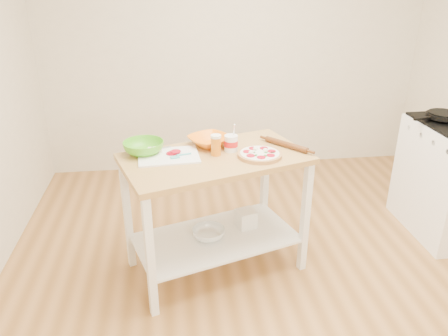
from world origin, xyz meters
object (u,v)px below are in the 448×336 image
object	(u,v)px
rolling_pin	(286,145)
shelf_bin	(246,219)
prep_island	(216,189)
yogurt_tub	(231,143)
beer_pint	(216,145)
cutting_board	(168,156)
green_bowl	(144,148)
pizza	(260,154)
skillet	(443,116)
shelf_glass_bowl	(209,234)
knife	(148,151)
orange_bowl	(210,141)
spatula	(180,156)

from	to	relation	value
rolling_pin	shelf_bin	size ratio (longest dim) A/B	2.62
prep_island	yogurt_tub	distance (m)	0.34
beer_pint	yogurt_tub	size ratio (longest dim) A/B	0.71
cutting_board	green_bowl	distance (m)	0.18
pizza	rolling_pin	bearing A→B (deg)	32.00
skillet	yogurt_tub	world-z (taller)	yogurt_tub
shelf_bin	green_bowl	bearing A→B (deg)	-179.16
shelf_glass_bowl	yogurt_tub	bearing A→B (deg)	26.96
knife	shelf_glass_bowl	xyz separation A→B (m)	(0.40, -0.11, -0.62)
prep_island	shelf_bin	xyz separation A→B (m)	(0.24, 0.12, -0.32)
prep_island	orange_bowl	xyz separation A→B (m)	(-0.02, 0.21, 0.28)
pizza	knife	distance (m)	0.76
spatula	shelf_glass_bowl	bearing A→B (deg)	-15.32
skillet	pizza	distance (m)	1.67
spatula	shelf_bin	world-z (taller)	spatula
prep_island	shelf_bin	bearing A→B (deg)	26.17
yogurt_tub	shelf_bin	distance (m)	0.64
beer_pint	shelf_glass_bowl	xyz separation A→B (m)	(-0.06, -0.03, -0.67)
cutting_board	yogurt_tub	xyz separation A→B (m)	(0.43, 0.05, 0.05)
shelf_glass_bowl	shelf_bin	size ratio (longest dim) A/B	1.79
pizza	cutting_board	distance (m)	0.61
skillet	shelf_glass_bowl	bearing A→B (deg)	179.51
cutting_board	pizza	bearing A→B (deg)	-10.35
shelf_glass_bowl	shelf_bin	bearing A→B (deg)	23.11
prep_island	beer_pint	bearing A→B (deg)	70.11
prep_island	skillet	xyz separation A→B (m)	(1.89, 0.43, 0.32)
pizza	shelf_bin	bearing A→B (deg)	108.43
pizza	shelf_glass_bowl	world-z (taller)	pizza
prep_island	cutting_board	world-z (taller)	cutting_board
orange_bowl	pizza	bearing A→B (deg)	-38.50
knife	beer_pint	world-z (taller)	beer_pint
prep_island	rolling_pin	distance (m)	0.59
skillet	yogurt_tub	xyz separation A→B (m)	(-1.78, -0.35, -0.02)
knife	pizza	bearing A→B (deg)	-34.11
skillet	shelf_glass_bowl	distance (m)	2.11
rolling_pin	orange_bowl	bearing A→B (deg)	168.14
green_bowl	rolling_pin	size ratio (longest dim) A/B	0.79
pizza	cutting_board	xyz separation A→B (m)	(-0.61, 0.07, -0.01)
orange_bowl	skillet	bearing A→B (deg)	6.76
beer_pint	rolling_pin	world-z (taller)	beer_pint
skillet	cutting_board	size ratio (longest dim) A/B	1.04
yogurt_tub	shelf_glass_bowl	xyz separation A→B (m)	(-0.17, -0.09, -0.66)
yogurt_tub	green_bowl	bearing A→B (deg)	177.35
spatula	orange_bowl	bearing A→B (deg)	29.79
skillet	shelf_bin	bearing A→B (deg)	177.54
knife	rolling_pin	world-z (taller)	rolling_pin
green_bowl	rolling_pin	world-z (taller)	green_bowl
knife	shelf_glass_bowl	bearing A→B (deg)	-38.78
spatula	green_bowl	xyz separation A→B (m)	(-0.24, 0.11, 0.03)
shelf_bin	beer_pint	bearing A→B (deg)	-157.20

